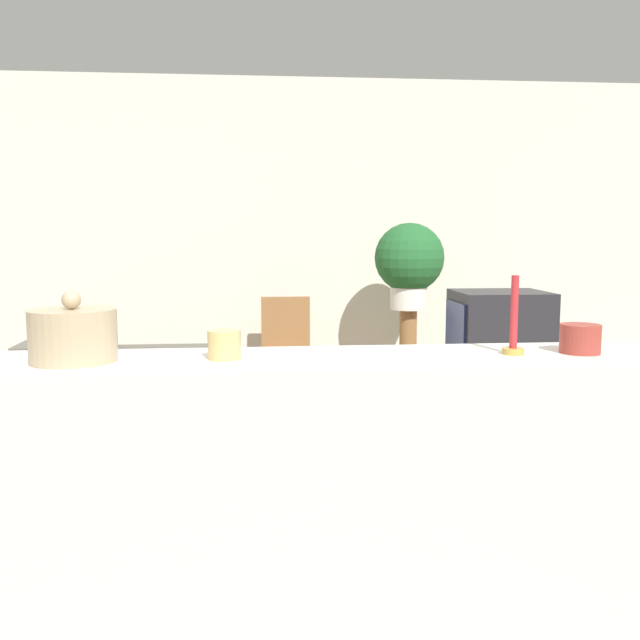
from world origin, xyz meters
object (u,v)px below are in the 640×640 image
object	(u,v)px
television	(499,338)
couch	(125,418)
wooden_chair	(286,347)
decorative_bowl	(73,335)
potted_plant	(409,261)

from	to	relation	value
television	couch	bearing A→B (deg)	-176.21
wooden_chair	decorative_bowl	world-z (taller)	decorative_bowl
television	potted_plant	bearing A→B (deg)	107.82
potted_plant	decorative_bowl	size ratio (longest dim) A/B	2.64
couch	wooden_chair	xyz separation A→B (m)	(1.03, 1.39, 0.18)
wooden_chair	decorative_bowl	bearing A→B (deg)	-103.06
television	decorative_bowl	world-z (taller)	decorative_bowl
potted_plant	decorative_bowl	world-z (taller)	potted_plant
couch	potted_plant	world-z (taller)	potted_plant
couch	potted_plant	distance (m)	2.51
potted_plant	decorative_bowl	xyz separation A→B (m)	(-1.77, -3.33, -0.07)
television	wooden_chair	world-z (taller)	television
couch	wooden_chair	size ratio (longest dim) A/B	1.85
wooden_chair	potted_plant	size ratio (longest dim) A/B	1.31
wooden_chair	potted_plant	bearing A→B (deg)	-8.37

